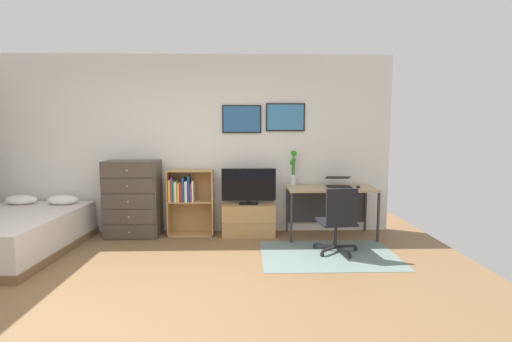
# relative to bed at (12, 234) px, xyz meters

# --- Properties ---
(ground_plane) EXTENTS (7.20, 7.20, 0.00)m
(ground_plane) POSITION_rel_bed_xyz_m (2.15, -1.40, -0.26)
(ground_plane) COLOR brown
(wall_back_with_posters) EXTENTS (6.12, 0.09, 2.70)m
(wall_back_with_posters) POSITION_rel_bed_xyz_m (2.16, 1.03, 1.10)
(wall_back_with_posters) COLOR silver
(wall_back_with_posters) RESTS_ON ground_plane
(area_rug) EXTENTS (1.70, 1.20, 0.01)m
(area_rug) POSITION_rel_bed_xyz_m (4.03, -0.15, -0.25)
(area_rug) COLOR slate
(area_rug) RESTS_ON ground_plane
(bed) EXTENTS (1.44, 1.98, 0.63)m
(bed) POSITION_rel_bed_xyz_m (0.00, 0.00, 0.00)
(bed) COLOR brown
(bed) RESTS_ON ground_plane
(dresser) EXTENTS (0.78, 0.46, 1.13)m
(dresser) POSITION_rel_bed_xyz_m (1.31, 0.76, 0.31)
(dresser) COLOR #4C4238
(dresser) RESTS_ON ground_plane
(bookshelf) EXTENTS (0.68, 0.30, 0.98)m
(bookshelf) POSITION_rel_bed_xyz_m (2.11, 0.82, 0.31)
(bookshelf) COLOR tan
(bookshelf) RESTS_ON ground_plane
(tv_stand) EXTENTS (0.78, 0.41, 0.48)m
(tv_stand) POSITION_rel_bed_xyz_m (3.03, 0.77, -0.02)
(tv_stand) COLOR tan
(tv_stand) RESTS_ON ground_plane
(television) EXTENTS (0.80, 0.16, 0.54)m
(television) POSITION_rel_bed_xyz_m (3.03, 0.75, 0.48)
(television) COLOR black
(television) RESTS_ON tv_stand
(desk) EXTENTS (1.29, 0.63, 0.74)m
(desk) POSITION_rel_bed_xyz_m (4.23, 0.74, 0.35)
(desk) COLOR tan
(desk) RESTS_ON ground_plane
(office_chair) EXTENTS (0.57, 0.58, 0.86)m
(office_chair) POSITION_rel_bed_xyz_m (4.16, -0.12, 0.20)
(office_chair) COLOR #232326
(office_chair) RESTS_ON ground_plane
(laptop) EXTENTS (0.38, 0.41, 0.16)m
(laptop) POSITION_rel_bed_xyz_m (4.36, 0.73, 0.54)
(laptop) COLOR #333338
(laptop) RESTS_ON desk
(computer_mouse) EXTENTS (0.06, 0.10, 0.03)m
(computer_mouse) POSITION_rel_bed_xyz_m (4.62, 0.62, 0.50)
(computer_mouse) COLOR #262628
(computer_mouse) RESTS_ON desk
(bamboo_vase) EXTENTS (0.11, 0.11, 0.53)m
(bamboo_vase) POSITION_rel_bed_xyz_m (3.70, 0.88, 0.74)
(bamboo_vase) COLOR silver
(bamboo_vase) RESTS_ON desk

